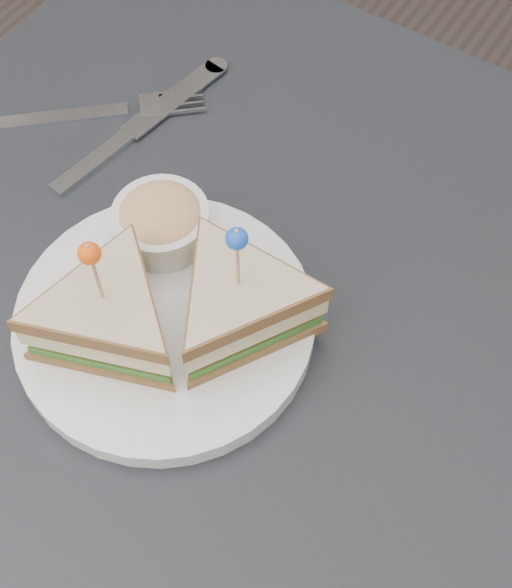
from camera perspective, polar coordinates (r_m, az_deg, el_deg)
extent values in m
plane|color=#3F3833|center=(1.37, -0.61, -18.02)|extent=(3.50, 3.50, 0.00)
cube|color=black|center=(0.68, -1.16, -3.08)|extent=(0.80, 0.80, 0.03)
cylinder|color=black|center=(1.28, -5.25, 7.95)|extent=(0.04, 0.04, 0.72)
cylinder|color=white|center=(0.67, -6.33, -1.96)|extent=(0.28, 0.28, 0.01)
cylinder|color=white|center=(0.66, -6.41, -1.55)|extent=(0.28, 0.28, 0.00)
cylinder|color=tan|center=(0.58, -11.05, 1.17)|extent=(0.00, 0.00, 0.08)
sphere|color=#F8530F|center=(0.56, -11.53, 2.78)|extent=(0.02, 0.02, 0.02)
cylinder|color=tan|center=(0.58, -1.29, 2.20)|extent=(0.00, 0.00, 0.08)
sphere|color=blue|center=(0.55, -1.35, 3.87)|extent=(0.02, 0.02, 0.02)
cylinder|color=white|center=(0.69, -6.58, 4.80)|extent=(0.09, 0.09, 0.04)
ellipsoid|color=#E0B772|center=(0.68, -6.68, 5.43)|extent=(0.08, 0.08, 0.03)
cube|color=white|center=(0.83, -13.72, 11.86)|extent=(0.11, 0.10, 0.00)
cube|color=white|center=(0.83, -7.41, 12.91)|extent=(0.04, 0.04, 0.00)
cube|color=silver|center=(0.79, -11.06, 9.17)|extent=(0.03, 0.10, 0.01)
cube|color=silver|center=(0.83, -5.77, 13.37)|extent=(0.04, 0.13, 0.00)
cylinder|color=silver|center=(0.86, -2.79, 15.58)|extent=(0.03, 0.03, 0.00)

